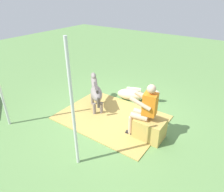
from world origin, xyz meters
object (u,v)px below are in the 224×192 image
object	(u,v)px
hay_bale	(150,129)
pony_lying	(134,95)
person_seated	(145,108)
tent_pole_left	(73,109)
pony_standing	(96,92)

from	to	relation	value
hay_bale	pony_lying	xyz separation A→B (m)	(1.22, -1.43, -0.06)
person_seated	tent_pole_left	bearing A→B (deg)	66.43
hay_bale	pony_standing	size ratio (longest dim) A/B	0.63
pony_standing	tent_pole_left	bearing A→B (deg)	118.85
pony_standing	pony_lying	xyz separation A→B (m)	(-0.69, -1.07, -0.34)
hay_bale	tent_pole_left	xyz separation A→B (m)	(0.85, 1.58, 1.04)
pony_standing	pony_lying	distance (m)	1.32
person_seated	pony_lying	distance (m)	1.89
hay_bale	pony_lying	bearing A→B (deg)	-49.51
tent_pole_left	person_seated	bearing A→B (deg)	-113.57
person_seated	pony_lying	xyz separation A→B (m)	(1.06, -1.45, -0.58)
pony_lying	tent_pole_left	size ratio (longest dim) A/B	0.52
pony_standing	tent_pole_left	size ratio (longest dim) A/B	0.41
person_seated	pony_lying	bearing A→B (deg)	-53.90
hay_bale	person_seated	size ratio (longest dim) A/B	0.49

